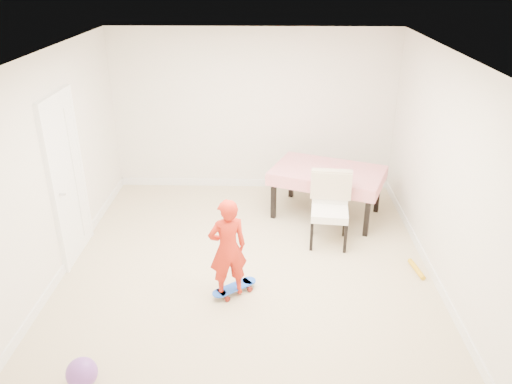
{
  "coord_description": "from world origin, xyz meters",
  "views": [
    {
      "loc": [
        0.24,
        -5.25,
        3.48
      ],
      "look_at": [
        0.1,
        0.2,
        0.95
      ],
      "focal_mm": 35.0,
      "sensor_mm": 36.0,
      "label": 1
    }
  ],
  "objects_px": {
    "skateboard": "(234,289)",
    "balloon": "(82,373)",
    "dining_chair": "(330,210)",
    "child": "(228,251)",
    "dining_table": "(327,192)"
  },
  "relations": [
    {
      "from": "skateboard",
      "to": "balloon",
      "type": "xyz_separation_m",
      "value": [
        -1.27,
        -1.41,
        0.1
      ]
    },
    {
      "from": "dining_chair",
      "to": "child",
      "type": "xyz_separation_m",
      "value": [
        -1.25,
        -1.21,
        0.1
      ]
    },
    {
      "from": "dining_chair",
      "to": "child",
      "type": "relative_size",
      "value": 0.83
    },
    {
      "from": "dining_table",
      "to": "skateboard",
      "type": "relative_size",
      "value": 2.74
    },
    {
      "from": "skateboard",
      "to": "child",
      "type": "distance_m",
      "value": 0.55
    },
    {
      "from": "dining_chair",
      "to": "balloon",
      "type": "height_order",
      "value": "dining_chair"
    },
    {
      "from": "dining_chair",
      "to": "child",
      "type": "bearing_deg",
      "value": -129.99
    },
    {
      "from": "dining_chair",
      "to": "skateboard",
      "type": "bearing_deg",
      "value": -129.84
    },
    {
      "from": "dining_table",
      "to": "dining_chair",
      "type": "distance_m",
      "value": 0.85
    },
    {
      "from": "dining_table",
      "to": "balloon",
      "type": "bearing_deg",
      "value": -105.04
    },
    {
      "from": "skateboard",
      "to": "child",
      "type": "xyz_separation_m",
      "value": [
        -0.06,
        -0.05,
        0.55
      ]
    },
    {
      "from": "dining_table",
      "to": "child",
      "type": "relative_size",
      "value": 1.32
    },
    {
      "from": "dining_table",
      "to": "skateboard",
      "type": "height_order",
      "value": "dining_table"
    },
    {
      "from": "skateboard",
      "to": "child",
      "type": "height_order",
      "value": "child"
    },
    {
      "from": "dining_table",
      "to": "child",
      "type": "bearing_deg",
      "value": -101.12
    }
  ]
}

